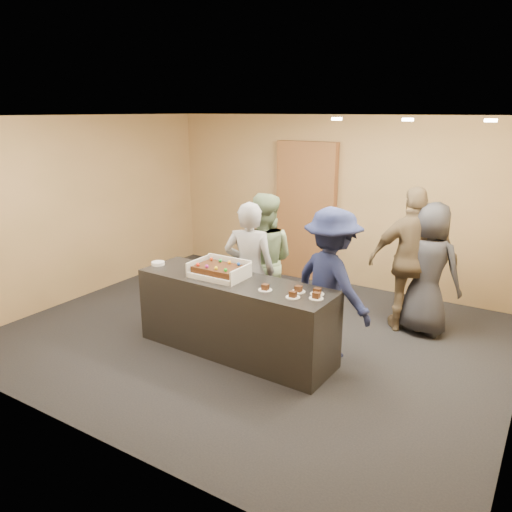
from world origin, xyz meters
name	(u,v)px	position (x,y,z in m)	size (l,w,h in m)	color
room	(253,232)	(0.00, 0.00, 1.35)	(6.04, 6.00, 2.70)	black
serving_counter	(235,316)	(0.06, -0.49, 0.45)	(2.40, 0.70, 0.90)	black
storage_cabinet	(306,212)	(-0.49, 2.41, 1.14)	(1.04, 0.15, 2.29)	brown
cake_box	(220,273)	(-0.16, -0.47, 0.94)	(0.64, 0.44, 0.19)	white
sheet_cake	(219,269)	(-0.16, -0.49, 1.00)	(0.54, 0.37, 0.11)	#3D240E
plate_stack	(158,263)	(-1.09, -0.52, 0.92)	(0.16, 0.16, 0.04)	white
slice_a	(265,288)	(0.53, -0.60, 0.92)	(0.15, 0.15, 0.07)	white
slice_b	(298,290)	(0.85, -0.46, 0.92)	(0.15, 0.15, 0.07)	white
slice_c	(293,295)	(0.88, -0.63, 0.92)	(0.15, 0.15, 0.07)	white
slice_d	(317,292)	(1.05, -0.41, 0.92)	(0.15, 0.15, 0.07)	white
slice_e	(316,297)	(1.10, -0.53, 0.92)	(0.15, 0.15, 0.07)	white
person_server_grey	(250,271)	(-0.03, -0.04, 0.87)	(0.63, 0.41, 1.73)	gray
person_sage_man	(262,261)	(-0.07, 0.33, 0.89)	(0.86, 0.67, 1.78)	gray
person_navy_man	(331,284)	(1.02, 0.04, 0.87)	(1.13, 0.65, 1.75)	#171E46
person_brown_extra	(413,261)	(1.61, 1.24, 0.94)	(1.10, 0.46, 1.87)	brown
person_dark_suit	(428,269)	(1.80, 1.26, 0.85)	(0.83, 0.54, 1.70)	#27272C
ceiling_spotlights	(408,120)	(1.60, 0.50, 2.67)	(1.72, 0.12, 0.03)	#FFEAC6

